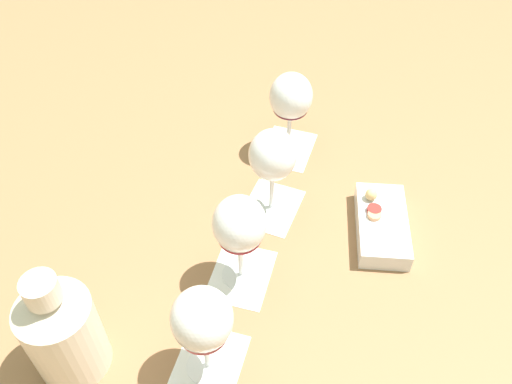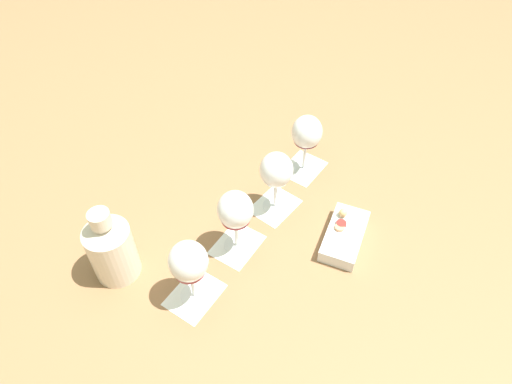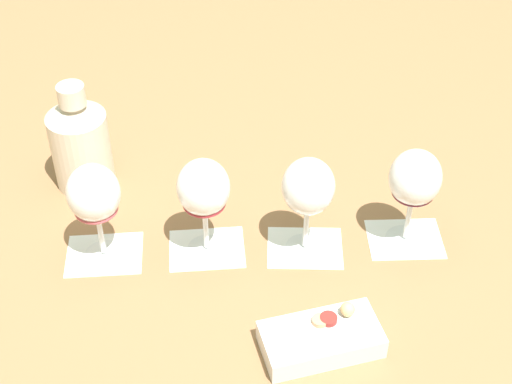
# 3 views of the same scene
# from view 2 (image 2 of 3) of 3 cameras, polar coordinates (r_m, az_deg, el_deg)

# --- Properties ---
(ground_plane) EXTENTS (8.00, 8.00, 0.00)m
(ground_plane) POSITION_cam_2_polar(r_m,az_deg,el_deg) (1.12, 0.18, -3.97)
(ground_plane) COLOR #936642
(tasting_card_0) EXTENTS (0.14, 0.12, 0.00)m
(tasting_card_0) POSITION_cam_2_polar(r_m,az_deg,el_deg) (1.01, -7.68, -12.62)
(tasting_card_0) COLOR white
(tasting_card_0) RESTS_ON ground_plane
(tasting_card_1) EXTENTS (0.14, 0.12, 0.00)m
(tasting_card_1) POSITION_cam_2_polar(r_m,az_deg,el_deg) (1.08, -2.39, -6.61)
(tasting_card_1) COLOR white
(tasting_card_1) RESTS_ON ground_plane
(tasting_card_2) EXTENTS (0.14, 0.13, 0.00)m
(tasting_card_2) POSITION_cam_2_polar(r_m,az_deg,el_deg) (1.15, 2.35, -1.72)
(tasting_card_2) COLOR white
(tasting_card_2) RESTS_ON ground_plane
(tasting_card_3) EXTENTS (0.14, 0.12, 0.00)m
(tasting_card_3) POSITION_cam_2_polar(r_m,az_deg,el_deg) (1.26, 5.92, 3.01)
(tasting_card_3) COLOR white
(tasting_card_3) RESTS_ON ground_plane
(wine_glass_0) EXTENTS (0.08, 0.08, 0.17)m
(wine_glass_0) POSITION_cam_2_polar(r_m,az_deg,el_deg) (0.91, -8.42, -8.82)
(wine_glass_0) COLOR white
(wine_glass_0) RESTS_ON tasting_card_0
(wine_glass_1) EXTENTS (0.08, 0.08, 0.17)m
(wine_glass_1) POSITION_cam_2_polar(r_m,az_deg,el_deg) (0.98, -2.60, -2.51)
(wine_glass_1) COLOR white
(wine_glass_1) RESTS_ON tasting_card_1
(wine_glass_2) EXTENTS (0.08, 0.08, 0.17)m
(wine_glass_2) POSITION_cam_2_polar(r_m,az_deg,el_deg) (1.07, 2.54, 2.47)
(wine_glass_2) COLOR white
(wine_glass_2) RESTS_ON tasting_card_2
(wine_glass_3) EXTENTS (0.08, 0.08, 0.17)m
(wine_glass_3) POSITION_cam_2_polar(r_m,az_deg,el_deg) (1.18, 6.35, 7.16)
(wine_glass_3) COLOR white
(wine_glass_3) RESTS_ON tasting_card_3
(ceramic_vase) EXTENTS (0.10, 0.10, 0.19)m
(ceramic_vase) POSITION_cam_2_polar(r_m,az_deg,el_deg) (1.02, -17.69, -6.63)
(ceramic_vase) COLOR beige
(ceramic_vase) RESTS_ON ground_plane
(snack_dish) EXTENTS (0.17, 0.10, 0.06)m
(snack_dish) POSITION_cam_2_polar(r_m,az_deg,el_deg) (1.09, 10.99, -5.32)
(snack_dish) COLOR silver
(snack_dish) RESTS_ON ground_plane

